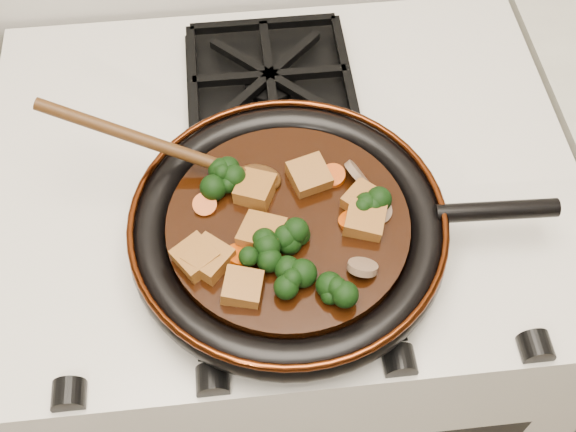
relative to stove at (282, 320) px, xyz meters
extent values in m
cube|color=beige|center=(0.00, 0.00, 0.00)|extent=(0.76, 0.60, 0.90)
cylinder|color=black|center=(0.00, -0.12, 0.48)|extent=(0.33, 0.33, 0.01)
torus|color=black|center=(0.00, -0.12, 0.49)|extent=(0.36, 0.36, 0.04)
torus|color=#451B09|center=(0.00, -0.12, 0.51)|extent=(0.36, 0.36, 0.01)
cylinder|color=black|center=(0.23, -0.13, 0.51)|extent=(0.14, 0.03, 0.02)
cylinder|color=black|center=(0.00, -0.12, 0.50)|extent=(0.27, 0.27, 0.02)
cube|color=brown|center=(-0.04, -0.08, 0.52)|extent=(0.05, 0.06, 0.03)
cube|color=brown|center=(0.08, -0.14, 0.52)|extent=(0.05, 0.05, 0.03)
cube|color=brown|center=(-0.03, -0.14, 0.52)|extent=(0.06, 0.06, 0.03)
cube|color=brown|center=(0.03, -0.07, 0.52)|extent=(0.05, 0.06, 0.03)
cube|color=brown|center=(-0.09, -0.17, 0.52)|extent=(0.06, 0.06, 0.02)
cube|color=brown|center=(0.08, -0.11, 0.52)|extent=(0.06, 0.06, 0.02)
cube|color=brown|center=(-0.11, -0.16, 0.52)|extent=(0.06, 0.06, 0.03)
cube|color=brown|center=(-0.06, -0.21, 0.52)|extent=(0.05, 0.05, 0.03)
cylinder|color=#B83C05|center=(0.05, -0.07, 0.51)|extent=(0.03, 0.03, 0.02)
cylinder|color=#B83C05|center=(-0.09, -0.09, 0.51)|extent=(0.03, 0.03, 0.02)
cylinder|color=#B83C05|center=(0.07, -0.13, 0.51)|extent=(0.03, 0.03, 0.02)
cylinder|color=#B83C05|center=(-0.06, -0.16, 0.51)|extent=(0.03, 0.03, 0.02)
cylinder|color=brown|center=(0.08, -0.07, 0.52)|extent=(0.04, 0.04, 0.04)
cylinder|color=brown|center=(0.10, -0.12, 0.52)|extent=(0.04, 0.04, 0.02)
cylinder|color=brown|center=(0.07, -0.19, 0.52)|extent=(0.04, 0.04, 0.02)
ellipsoid|color=#3F240D|center=(-0.03, -0.06, 0.51)|extent=(0.07, 0.06, 0.02)
cylinder|color=#3F240D|center=(-0.15, -0.03, 0.55)|extent=(0.02, 0.02, 0.26)
camera|label=1|loc=(-0.05, -0.56, 1.18)|focal=45.00mm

